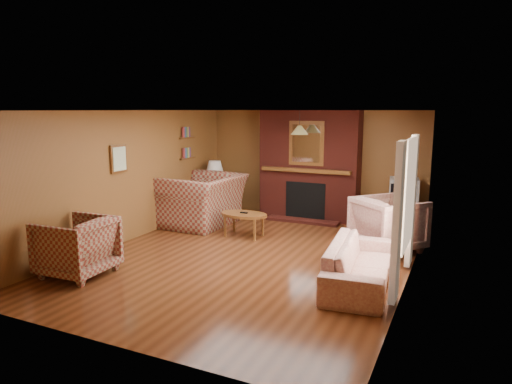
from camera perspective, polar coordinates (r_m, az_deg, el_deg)
The scene contains 20 objects.
floor at distance 7.69m, azimuth -0.61°, elevation -8.01°, with size 6.50×6.50×0.00m, color #46210F.
ceiling at distance 7.30m, azimuth -0.65°, elevation 10.17°, with size 6.50×6.50×0.00m, color white.
wall_back at distance 10.40m, azimuth 7.14°, elevation 3.49°, with size 6.50×6.50×0.00m, color brown.
wall_front at distance 4.75m, azimuth -17.89°, elevation -5.03°, with size 6.50×6.50×0.00m, color brown.
wall_left at distance 8.77m, azimuth -15.54°, elevation 1.94°, with size 6.50×6.50×0.00m, color brown.
wall_right at distance 6.73m, azimuth 18.95°, elevation -0.68°, with size 6.50×6.50×0.00m, color brown.
fireplace at distance 10.15m, azimuth 6.68°, elevation 3.23°, with size 2.20×0.82×2.40m.
window_right at distance 6.55m, azimuth 18.31°, elevation -1.58°, with size 0.10×1.85×2.00m.
bookshelf at distance 10.19m, azimuth -8.47°, elevation 5.96°, with size 0.09×0.55×0.71m.
botanical_print at distance 8.48m, azimuth -16.79°, elevation 3.99°, with size 0.05×0.40×0.50m.
pendant_light at distance 9.44m, azimuth 5.46°, elevation 7.72°, with size 0.36×0.36×0.48m.
plaid_loveseat at distance 9.69m, azimuth -6.70°, elevation -1.02°, with size 1.63×1.42×1.06m, color maroon.
plaid_armchair at distance 7.23m, azimuth -21.50°, elevation -6.35°, with size 0.93×0.95×0.87m, color maroon.
floral_sofa at distance 6.60m, azimuth 12.82°, elevation -8.68°, with size 2.04×0.80×0.59m, color beige.
floral_armchair at distance 8.22m, azimuth 16.22°, elevation -3.83°, with size 1.00×1.03×0.94m, color beige.
coffee_table at distance 8.75m, azimuth -1.52°, elevation -3.01°, with size 0.93×0.58×0.48m.
side_table at distance 10.67m, azimuth -5.11°, elevation -1.28°, with size 0.43×0.43×0.57m, color brown.
table_lamp at distance 10.55m, azimuth -5.17°, elevation 2.28°, with size 0.42×0.42×0.69m.
tv_stand at distance 9.69m, azimuth 17.81°, elevation -2.97°, with size 0.51×0.46×0.55m, color black.
crt_tv at distance 9.58m, azimuth 17.98°, elevation 0.13°, with size 0.63×0.63×0.51m.
Camera 1 is at (3.16, -6.59, 2.41)m, focal length 32.00 mm.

